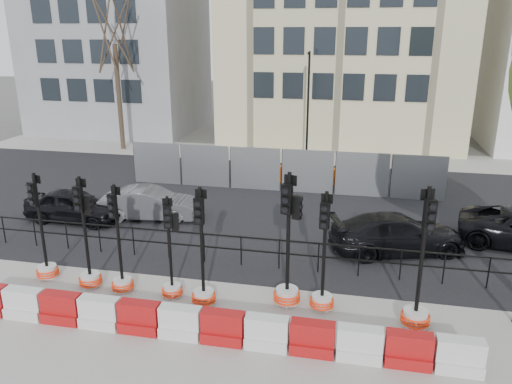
% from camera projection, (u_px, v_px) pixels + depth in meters
% --- Properties ---
extents(ground, '(120.00, 120.00, 0.00)m').
position_uv_depth(ground, '(232.00, 284.00, 14.54)').
color(ground, '#51514C').
rests_on(ground, ground).
extents(sidewalk_near, '(40.00, 6.00, 0.02)m').
position_uv_depth(sidewalk_near, '(200.00, 344.00, 11.74)').
color(sidewalk_near, gray).
rests_on(sidewalk_near, ground).
extents(road, '(40.00, 14.00, 0.03)m').
position_uv_depth(road, '(273.00, 205.00, 21.05)').
color(road, black).
rests_on(road, ground).
extents(sidewalk_far, '(40.00, 4.00, 0.02)m').
position_uv_depth(sidewalk_far, '(300.00, 156.00, 29.43)').
color(sidewalk_far, gray).
rests_on(sidewalk_far, ground).
extents(building_grey, '(11.00, 9.06, 14.00)m').
position_uv_depth(building_grey, '(118.00, 31.00, 35.59)').
color(building_grey, gray).
rests_on(building_grey, ground).
extents(kerb_railing, '(18.00, 0.04, 1.00)m').
position_uv_depth(kerb_railing, '(241.00, 246.00, 15.44)').
color(kerb_railing, black).
rests_on(kerb_railing, ground).
extents(heras_fencing, '(14.33, 1.72, 2.00)m').
position_uv_depth(heras_fencing, '(283.00, 172.00, 23.45)').
color(heras_fencing, gray).
rests_on(heras_fencing, ground).
extents(lamp_post_far, '(0.12, 0.56, 6.00)m').
position_uv_depth(lamp_post_far, '(308.00, 103.00, 27.39)').
color(lamp_post_far, black).
rests_on(lamp_post_far, ground).
extents(tree_bare_far, '(2.00, 2.00, 9.00)m').
position_uv_depth(tree_bare_far, '(114.00, 38.00, 29.07)').
color(tree_bare_far, '#473828').
rests_on(tree_bare_far, ground).
extents(barrier_row, '(12.55, 0.50, 0.80)m').
position_uv_depth(barrier_row, '(202.00, 326.00, 11.82)').
color(barrier_row, '#AA160D').
rests_on(barrier_row, ground).
extents(traffic_signal_a, '(0.64, 0.64, 3.26)m').
position_uv_depth(traffic_signal_a, '(45.00, 257.00, 14.68)').
color(traffic_signal_a, silver).
rests_on(traffic_signal_a, ground).
extents(traffic_signal_b, '(0.65, 0.65, 3.31)m').
position_uv_depth(traffic_signal_b, '(89.00, 262.00, 14.13)').
color(traffic_signal_b, silver).
rests_on(traffic_signal_b, ground).
extents(traffic_signal_c, '(0.62, 0.62, 3.17)m').
position_uv_depth(traffic_signal_c, '(121.00, 270.00, 13.93)').
color(traffic_signal_c, silver).
rests_on(traffic_signal_c, ground).
extents(traffic_signal_d, '(0.58, 0.58, 2.93)m').
position_uv_depth(traffic_signal_d, '(172.00, 274.00, 13.62)').
color(traffic_signal_d, silver).
rests_on(traffic_signal_d, ground).
extents(traffic_signal_e, '(0.65, 0.65, 3.31)m').
position_uv_depth(traffic_signal_e, '(203.00, 281.00, 13.25)').
color(traffic_signal_e, silver).
rests_on(traffic_signal_e, ground).
extents(traffic_signal_f, '(0.73, 0.73, 3.69)m').
position_uv_depth(traffic_signal_f, '(288.00, 274.00, 13.20)').
color(traffic_signal_f, silver).
rests_on(traffic_signal_f, ground).
extents(traffic_signal_g, '(0.64, 0.64, 3.27)m').
position_uv_depth(traffic_signal_g, '(322.00, 286.00, 13.03)').
color(traffic_signal_g, silver).
rests_on(traffic_signal_g, ground).
extents(traffic_signal_h, '(0.72, 0.72, 3.67)m').
position_uv_depth(traffic_signal_h, '(418.00, 299.00, 12.21)').
color(traffic_signal_h, silver).
rests_on(traffic_signal_h, ground).
extents(car_a, '(1.78, 3.84, 1.27)m').
position_uv_depth(car_a, '(74.00, 206.00, 19.11)').
color(car_a, black).
rests_on(car_a, ground).
extents(car_b, '(2.41, 4.16, 1.25)m').
position_uv_depth(car_b, '(150.00, 204.00, 19.40)').
color(car_b, '#4C4C51').
rests_on(car_b, ground).
extents(car_c, '(4.46, 5.54, 1.29)m').
position_uv_depth(car_c, '(397.00, 234.00, 16.44)').
color(car_c, black).
rests_on(car_c, ground).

